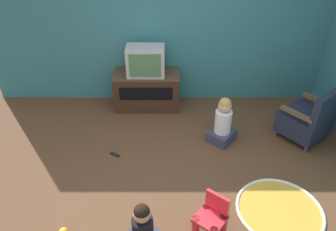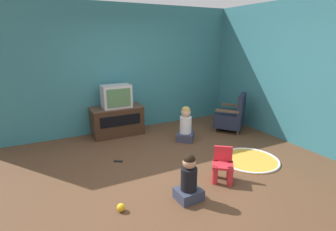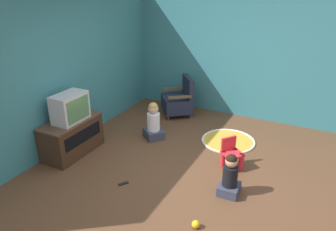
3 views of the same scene
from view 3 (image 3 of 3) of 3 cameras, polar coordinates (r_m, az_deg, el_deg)
The scene contains 12 objects.
ground_plane at distance 5.34m, azimuth 2.28°, elevation -9.33°, with size 30.00×30.00×0.00m, color brown.
wall_back at distance 5.90m, azimuth -18.61°, elevation 7.28°, with size 5.70×0.12×2.75m.
wall_right at distance 7.07m, azimuth 14.28°, elevation 10.30°, with size 0.12×5.32×2.75m.
tv_cabinet at distance 5.89m, azimuth -16.41°, elevation -3.46°, with size 1.09×0.53×0.62m.
television at distance 5.65m, azimuth -16.67°, elevation 1.32°, with size 0.60×0.36×0.48m.
black_armchair at distance 7.22m, azimuth 1.87°, elevation 2.63°, with size 0.87×0.87×0.85m.
yellow_kid_chair at distance 5.39m, azimuth 11.01°, elevation -6.90°, with size 0.41×0.41×0.49m.
play_mat at distance 6.27m, azimuth 10.45°, elevation -4.37°, with size 1.00×1.00×0.04m.
child_watching_left at distance 4.75m, azimuth 10.75°, elevation -10.47°, with size 0.33×0.29×0.63m.
child_watching_center at distance 6.19m, azimuth -2.55°, elevation -1.26°, with size 0.48×0.49×0.72m.
toy_ball at distance 4.26m, azimuth 4.85°, elevation -18.36°, with size 0.10×0.10×0.10m.
remote_control at distance 5.04m, azimuth -7.75°, elevation -11.64°, with size 0.15×0.12×0.02m.
Camera 3 is at (-4.10, -1.86, 2.88)m, focal length 35.00 mm.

